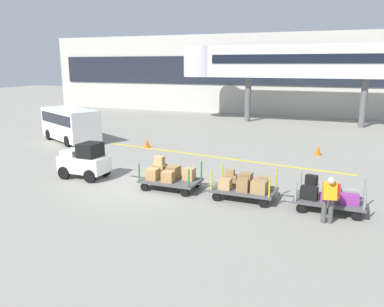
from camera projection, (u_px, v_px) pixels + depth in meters
ground_plane at (140, 188)px, 15.61m from camera, size 120.00×120.00×0.00m
apron_lead_line at (212, 156)px, 20.99m from camera, size 14.56×2.48×0.01m
terminal_building at (265, 74)px, 38.35m from camera, size 47.62×2.51×7.78m
jet_bridge at (284, 62)px, 31.75m from camera, size 18.77×3.00×6.39m
baggage_tug at (85, 161)px, 16.92m from camera, size 2.13×1.28×1.58m
baggage_cart_lead at (169, 175)px, 15.50m from camera, size 3.02×1.46×1.23m
baggage_cart_middle at (244, 185)px, 14.28m from camera, size 3.02×1.46×1.10m
baggage_cart_tail at (328, 196)px, 13.21m from camera, size 3.02×1.46×1.10m
baggage_handler at (329, 198)px, 11.97m from camera, size 0.48×0.49×1.56m
shuttle_van at (70, 122)px, 24.88m from camera, size 5.13×3.93×2.10m
safety_cone_near at (147, 143)px, 23.16m from camera, size 0.36×0.36×0.55m
safety_cone_far at (318, 150)px, 21.24m from camera, size 0.36×0.36×0.55m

